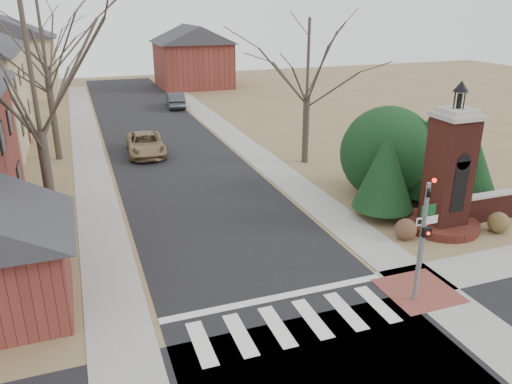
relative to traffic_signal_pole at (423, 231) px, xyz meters
name	(u,v)px	position (x,y,z in m)	size (l,w,h in m)	color
ground	(306,338)	(-4.30, -0.57, -2.59)	(120.00, 120.00, 0.00)	brown
main_street	(168,148)	(-4.30, 21.43, -2.58)	(8.00, 70.00, 0.01)	black
crosswalk_zone	(295,322)	(-4.30, 0.23, -2.58)	(8.00, 2.20, 0.02)	silver
stop_bar	(277,298)	(-4.30, 1.73, -2.58)	(8.00, 0.35, 0.02)	silver
sidewalk_right_main	(240,142)	(0.90, 21.43, -2.58)	(2.00, 60.00, 0.02)	gray
sidewalk_left	(89,156)	(-9.50, 21.43, -2.58)	(2.00, 60.00, 0.02)	gray
curb_apron	(419,291)	(0.50, 0.43, -2.57)	(2.40, 2.40, 0.02)	brown
traffic_signal_pole	(423,231)	(0.00, 0.00, 0.00)	(0.28, 0.41, 4.50)	slate
sign_post	(426,226)	(1.29, 1.41, -0.64)	(0.90, 0.07, 2.75)	slate
brick_gate_monument	(448,182)	(4.70, 4.42, -0.42)	(3.20, 3.20, 6.47)	#4E1E17
house_distant_left	(3,55)	(-16.31, 47.42, 1.66)	(10.80, 8.80, 8.53)	tan
house_distant_right	(193,55)	(3.69, 47.42, 1.06)	(8.80, 8.80, 7.30)	maroon
evergreen_near	(385,170)	(2.90, 6.43, -0.29)	(2.80, 2.80, 4.10)	#473D33
evergreen_mid	(429,150)	(6.20, 7.63, 0.01)	(3.40, 3.40, 4.70)	#473D33
evergreen_far	(474,165)	(8.20, 6.63, -0.69)	(2.40, 2.40, 3.30)	#473D33
evergreen_mass	(388,150)	(4.70, 8.93, -0.19)	(4.80, 4.80, 4.80)	black
bare_tree_0	(28,53)	(-11.30, 8.43, 5.11)	(8.05, 8.05, 11.15)	#473D33
bare_tree_1	(40,27)	(-11.30, 21.43, 5.44)	(8.40, 8.40, 11.64)	#473D33
bare_tree_2	(42,33)	(-11.80, 34.43, 4.44)	(7.35, 7.35, 10.19)	#473D33
bare_tree_3	(309,52)	(3.20, 15.43, 4.10)	(7.00, 7.00, 9.70)	#473D33
pickup_truck	(146,144)	(-5.90, 20.53, -1.89)	(2.31, 5.02, 1.40)	olive
distant_car	(176,100)	(-0.90, 35.43, -1.86)	(1.54, 4.41, 1.45)	#383C41
dry_shrub_left	(406,229)	(2.50, 4.03, -2.13)	(0.92, 0.92, 0.92)	brown
dry_shrub_right	(499,223)	(6.70, 3.23, -2.13)	(0.92, 0.92, 0.92)	brown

